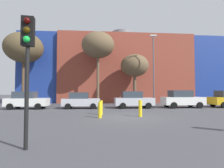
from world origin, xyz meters
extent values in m
plane|color=#47474C|center=(0.00, 0.00, 0.00)|extent=(200.00, 200.00, 0.00)
cube|color=brown|center=(2.67, 21.37, 5.49)|extent=(21.43, 12.50, 10.98)
cube|color=navy|center=(-11.13, 21.37, 5.50)|extent=(6.18, 11.25, 11.00)
cube|color=navy|center=(16.48, 21.37, 5.50)|extent=(6.18, 11.25, 11.00)
cylinder|color=slate|center=(2.67, 21.37, 11.98)|extent=(4.00, 4.00, 2.00)
cube|color=white|center=(-9.07, 6.71, 0.69)|extent=(4.03, 1.73, 0.77)
cube|color=#333D47|center=(-9.31, 6.71, 1.41)|extent=(2.01, 1.54, 0.67)
cylinder|color=black|center=(-7.77, 7.59, 0.31)|extent=(0.61, 0.21, 0.61)
cylinder|color=black|center=(-7.77, 5.82, 0.31)|extent=(0.61, 0.21, 0.61)
cylinder|color=black|center=(-10.36, 7.59, 0.31)|extent=(0.61, 0.21, 0.61)
cylinder|color=black|center=(-10.36, 5.82, 0.31)|extent=(0.61, 0.21, 0.61)
cube|color=silver|center=(-3.70, 6.71, 0.66)|extent=(3.83, 1.64, 0.73)
cube|color=#333D47|center=(-3.93, 6.71, 1.34)|extent=(1.91, 1.46, 0.64)
cylinder|color=black|center=(-2.47, 7.55, 0.29)|extent=(0.58, 0.20, 0.58)
cylinder|color=black|center=(-2.47, 5.86, 0.29)|extent=(0.58, 0.20, 0.58)
cylinder|color=black|center=(-4.93, 7.55, 0.29)|extent=(0.58, 0.20, 0.58)
cylinder|color=black|center=(-4.93, 5.86, 0.29)|extent=(0.58, 0.20, 0.58)
cube|color=silver|center=(1.81, 6.71, 0.70)|extent=(4.07, 1.75, 0.78)
cube|color=#333D47|center=(1.57, 6.71, 1.43)|extent=(2.04, 1.55, 0.68)
cylinder|color=black|center=(3.12, 7.60, 0.31)|extent=(0.62, 0.21, 0.62)
cylinder|color=black|center=(3.12, 5.81, 0.31)|extent=(0.62, 0.21, 0.62)
cylinder|color=black|center=(0.50, 7.60, 0.31)|extent=(0.62, 0.21, 0.62)
cylinder|color=black|center=(0.50, 5.81, 0.31)|extent=(0.62, 0.21, 0.62)
cube|color=white|center=(7.15, 6.71, 0.74)|extent=(4.32, 1.85, 0.82)
cube|color=#333D47|center=(6.89, 6.71, 1.51)|extent=(2.16, 1.65, 0.72)
cylinder|color=black|center=(8.54, 7.65, 0.33)|extent=(0.66, 0.23, 0.66)
cylinder|color=black|center=(8.54, 5.76, 0.33)|extent=(0.66, 0.23, 0.66)
cylinder|color=black|center=(5.76, 7.65, 0.33)|extent=(0.66, 0.23, 0.66)
cylinder|color=black|center=(5.76, 5.76, 0.33)|extent=(0.66, 0.23, 0.66)
cylinder|color=black|center=(11.22, 7.64, 0.33)|extent=(0.65, 0.22, 0.65)
cylinder|color=black|center=(11.22, 5.77, 0.33)|extent=(0.65, 0.22, 0.65)
cylinder|color=black|center=(-4.24, -6.62, 1.55)|extent=(0.12, 0.12, 3.10)
cube|color=black|center=(-4.24, -6.62, 3.55)|extent=(0.38, 0.27, 0.90)
sphere|color=#3C0605|center=(-4.23, -6.76, 3.83)|extent=(0.20, 0.20, 0.20)
sphere|color=#3C2905|center=(-4.23, -6.76, 3.55)|extent=(0.20, 0.20, 0.20)
sphere|color=green|center=(-4.23, -6.76, 3.27)|extent=(0.20, 0.20, 0.20)
cylinder|color=brown|center=(-11.95, 12.88, 3.14)|extent=(0.35, 0.35, 6.27)
ellipsoid|color=brown|center=(-11.95, 12.88, 7.67)|extent=(5.08, 5.08, 4.06)
cylinder|color=brown|center=(-1.96, 12.44, 3.45)|extent=(0.37, 0.37, 6.90)
ellipsoid|color=brown|center=(-1.96, 12.44, 8.13)|extent=(4.49, 4.49, 3.59)
cylinder|color=brown|center=(3.17, 12.68, 2.16)|extent=(0.44, 0.44, 4.33)
ellipsoid|color=brown|center=(3.17, 12.68, 5.41)|extent=(3.92, 3.92, 3.14)
cylinder|color=yellow|center=(-1.81, 1.46, 0.53)|extent=(0.24, 0.24, 1.06)
cylinder|color=yellow|center=(0.87, 0.12, 0.57)|extent=(0.24, 0.24, 1.13)
cylinder|color=yellow|center=(-1.93, -0.22, 0.52)|extent=(0.24, 0.24, 1.05)
cylinder|color=#59595E|center=(4.89, 9.53, 4.29)|extent=(0.16, 0.16, 8.58)
cube|color=#B2B2B2|center=(4.89, 9.53, 8.73)|extent=(0.80, 0.24, 0.20)
camera|label=1|loc=(-2.16, -12.26, 1.71)|focal=29.11mm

